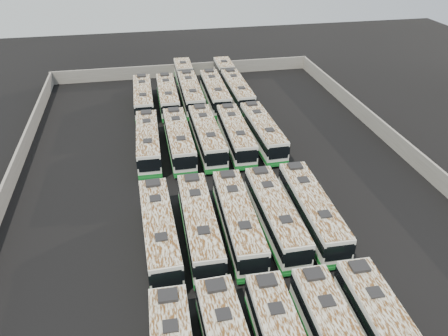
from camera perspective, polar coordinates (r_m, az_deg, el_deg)
ground at (r=47.13m, az=0.06°, el=-2.34°), size 140.00×140.00×0.00m
perimeter_wall at (r=46.53m, az=0.06°, el=-1.21°), size 45.20×73.20×2.20m
bus_midfront_far_left at (r=38.56m, az=-8.45°, el=-8.10°), size 2.95×12.60×3.54m
bus_midfront_left at (r=38.87m, az=-3.22°, el=-7.36°), size 2.85×12.64×3.55m
bus_midfront_center at (r=39.35m, az=1.82°, el=-6.78°), size 2.98×12.65×3.55m
bus_midfront_right at (r=40.23m, az=6.69°, el=-6.06°), size 2.69×12.53×3.53m
bus_midfront_far_right at (r=41.31m, az=11.38°, el=-5.37°), size 2.94×12.74×3.58m
bus_midback_far_left at (r=52.91m, az=-9.88°, el=3.40°), size 2.94×12.48×3.50m
bus_midback_left at (r=52.87m, az=-5.92°, el=3.74°), size 2.74×12.70×3.58m
bus_midback_center at (r=53.37m, az=-2.24°, el=4.20°), size 2.82×12.88×3.63m
bus_midback_right at (r=53.88m, az=1.53°, el=4.43°), size 2.87×12.55×3.52m
bus_midback_far_right at (r=54.76m, az=5.05°, el=4.77°), size 2.89×12.58×3.53m
bus_back_far_left at (r=65.95m, az=-10.50°, el=9.04°), size 2.78×12.42×3.49m
bus_back_left at (r=65.91m, az=-7.37°, el=9.30°), size 2.79×12.47×3.51m
bus_back_center at (r=69.47m, az=-4.70°, el=10.64°), size 2.96×19.93×3.61m
bus_back_right at (r=66.55m, az=-1.18°, el=9.82°), size 2.86×12.91×3.63m
bus_back_far_right at (r=70.37m, az=1.12°, el=10.97°), size 2.64×19.38×3.52m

